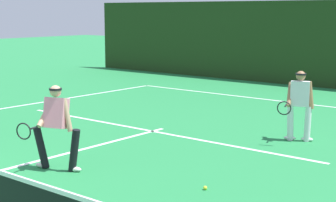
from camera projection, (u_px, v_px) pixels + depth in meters
name	position (u px, v px, depth m)	size (l,w,h in m)	color
court_line_baseline_far	(272.00, 100.00, 17.16)	(10.65, 0.10, 0.01)	white
court_line_service	(152.00, 131.00, 12.73)	(8.68, 0.10, 0.01)	white
court_line_centre	(57.00, 156.00, 10.56)	(0.10, 6.40, 0.01)	white
player_near	(56.00, 124.00, 9.52)	(0.96, 0.91, 1.53)	black
player_far	(299.00, 103.00, 11.67)	(0.64, 0.89, 1.53)	silver
tennis_ball	(205.00, 188.00, 8.56)	(0.07, 0.07, 0.07)	#D1E033
back_fence_windscreen	(323.00, 44.00, 19.73)	(22.70, 0.12, 3.19)	#1D3415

